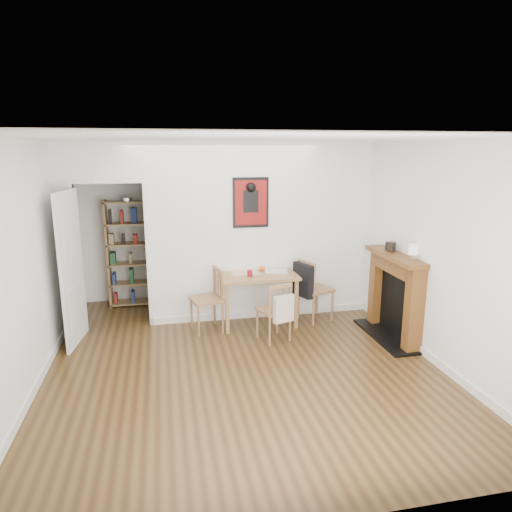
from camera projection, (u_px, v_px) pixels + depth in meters
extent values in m
plane|color=#543B1B|center=(240.00, 359.00, 5.58)|extent=(5.20, 5.20, 0.00)
plane|color=white|center=(214.00, 221.00, 7.76)|extent=(4.50, 0.00, 4.50)
plane|color=white|center=(310.00, 349.00, 2.80)|extent=(4.50, 0.00, 4.50)
plane|color=white|center=(30.00, 265.00, 4.83)|extent=(0.00, 5.20, 5.20)
plane|color=white|center=(416.00, 247.00, 5.72)|extent=(0.00, 5.20, 5.20)
plane|color=white|center=(238.00, 140.00, 4.98)|extent=(5.20, 5.20, 0.00)
cube|color=white|center=(262.00, 232.00, 6.73)|extent=(3.35, 0.10, 2.60)
cube|color=white|center=(68.00, 240.00, 6.19)|extent=(0.25, 0.10, 2.60)
cube|color=white|center=(106.00, 162.00, 6.07)|extent=(0.90, 0.10, 0.55)
cube|color=silver|center=(77.00, 259.00, 6.27)|extent=(0.06, 0.14, 2.05)
cube|color=silver|center=(148.00, 256.00, 6.46)|extent=(0.06, 0.14, 2.05)
cube|color=silver|center=(262.00, 314.00, 6.95)|extent=(3.35, 0.02, 0.10)
cube|color=silver|center=(29.00, 401.00, 4.55)|extent=(0.02, 4.00, 0.10)
cube|color=silver|center=(433.00, 360.00, 5.43)|extent=(0.02, 4.00, 0.10)
cube|color=white|center=(72.00, 269.00, 5.83)|extent=(0.15, 0.80, 2.00)
cube|color=black|center=(251.00, 203.00, 6.53)|extent=(0.52, 0.02, 0.72)
cube|color=maroon|center=(251.00, 203.00, 6.52)|extent=(0.46, 0.00, 0.64)
cube|color=#A0724A|center=(258.00, 275.00, 6.55)|extent=(1.11, 0.70, 0.04)
cube|color=#A0724A|center=(227.00, 309.00, 6.26)|extent=(0.05, 0.05, 0.71)
cube|color=#A0724A|center=(296.00, 304.00, 6.45)|extent=(0.05, 0.05, 0.71)
cube|color=#A0724A|center=(222.00, 296.00, 6.81)|extent=(0.05, 0.05, 0.71)
cube|color=#A0724A|center=(285.00, 292.00, 7.01)|extent=(0.05, 0.05, 0.71)
cube|color=black|center=(303.00, 280.00, 6.58)|extent=(0.23, 0.39, 0.49)
cube|color=beige|center=(282.00, 308.00, 5.84)|extent=(0.29, 0.18, 0.35)
cube|color=#A0724A|center=(108.00, 254.00, 7.28)|extent=(0.04, 0.29, 1.73)
cube|color=#A0724A|center=(152.00, 252.00, 7.41)|extent=(0.04, 0.29, 1.73)
cube|color=#A0724A|center=(134.00, 302.00, 7.53)|extent=(0.73, 0.29, 0.03)
cube|color=#A0724A|center=(131.00, 264.00, 7.38)|extent=(0.73, 0.29, 0.03)
cube|color=#A0724A|center=(127.00, 202.00, 7.15)|extent=(0.73, 0.29, 0.03)
cube|color=maroon|center=(130.00, 253.00, 7.34)|extent=(0.64, 0.24, 0.24)
cube|color=brown|center=(414.00, 311.00, 5.64)|extent=(0.20, 0.16, 1.10)
cube|color=brown|center=(378.00, 287.00, 6.58)|extent=(0.20, 0.16, 1.10)
cube|color=brown|center=(395.00, 256.00, 5.97)|extent=(0.30, 1.21, 0.06)
cube|color=brown|center=(397.00, 266.00, 6.01)|extent=(0.20, 0.85, 0.20)
cube|color=black|center=(398.00, 305.00, 6.15)|extent=(0.08, 0.81, 0.88)
cube|color=black|center=(388.00, 336.00, 6.22)|extent=(0.45, 1.25, 0.03)
cylinder|color=maroon|center=(250.00, 273.00, 6.38)|extent=(0.07, 0.07, 0.09)
sphere|color=#F9620D|center=(262.00, 268.00, 6.69)|extent=(0.08, 0.08, 0.08)
cube|color=beige|center=(245.00, 273.00, 6.59)|extent=(0.41, 0.33, 0.00)
cube|color=silver|center=(276.00, 271.00, 6.66)|extent=(0.37, 0.31, 0.02)
cylinder|color=silver|center=(413.00, 257.00, 5.64)|extent=(0.06, 0.06, 0.07)
cylinder|color=beige|center=(414.00, 249.00, 5.62)|extent=(0.13, 0.13, 0.13)
cylinder|color=black|center=(392.00, 247.00, 6.09)|extent=(0.11, 0.11, 0.13)
cylinder|color=black|center=(388.00, 246.00, 6.23)|extent=(0.08, 0.08, 0.10)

